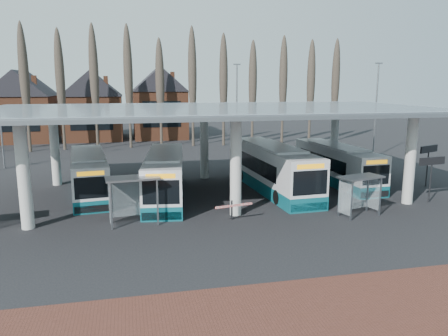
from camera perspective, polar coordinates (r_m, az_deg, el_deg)
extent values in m
plane|color=black|center=(24.93, 2.92, -7.74)|extent=(140.00, 140.00, 0.00)
cylinder|color=silver|center=(26.34, -24.68, -0.97)|extent=(0.70, 0.70, 6.00)
cylinder|color=silver|center=(37.02, -21.23, 2.48)|extent=(0.70, 0.70, 6.00)
cylinder|color=silver|center=(26.51, 1.55, 0.11)|extent=(0.70, 0.70, 6.00)
cylinder|color=silver|center=(37.13, -2.59, 3.24)|extent=(0.70, 0.70, 6.00)
cylinder|color=silver|center=(31.61, 23.15, 1.00)|extent=(0.70, 0.70, 6.00)
cylinder|color=silver|center=(40.93, 14.22, 3.64)|extent=(0.70, 0.70, 6.00)
cube|color=gray|center=(31.44, -0.89, 7.80)|extent=(32.00, 16.00, 0.12)
cube|color=silver|center=(31.44, -0.89, 7.93)|extent=(31.50, 15.50, 0.04)
cone|color=#473D33|center=(56.95, -24.70, 9.25)|extent=(0.36, 0.36, 14.50)
ellipsoid|color=#473D33|center=(56.95, -24.84, 10.99)|extent=(1.10, 1.10, 11.02)
cone|color=#473D33|center=(56.27, -20.67, 9.53)|extent=(0.36, 0.36, 14.50)
ellipsoid|color=#473D33|center=(56.27, -20.79, 11.30)|extent=(1.10, 1.10, 11.02)
cone|color=#473D33|center=(55.87, -16.55, 9.77)|extent=(0.36, 0.36, 14.50)
ellipsoid|color=#473D33|center=(55.87, -16.65, 11.55)|extent=(1.10, 1.10, 11.02)
cone|color=#473D33|center=(55.75, -12.39, 9.97)|extent=(0.36, 0.36, 14.50)
ellipsoid|color=#473D33|center=(55.75, -12.46, 11.75)|extent=(1.10, 1.10, 11.02)
cone|color=#473D33|center=(55.92, -8.22, 10.11)|extent=(0.36, 0.36, 14.50)
ellipsoid|color=#473D33|center=(55.92, -8.27, 11.89)|extent=(1.10, 1.10, 11.02)
cone|color=#473D33|center=(56.37, -4.10, 10.20)|extent=(0.36, 0.36, 14.50)
ellipsoid|color=#473D33|center=(56.37, -4.13, 11.97)|extent=(1.10, 1.10, 11.02)
cone|color=#473D33|center=(57.10, -0.07, 10.24)|extent=(0.36, 0.36, 14.50)
ellipsoid|color=#473D33|center=(57.10, -0.07, 11.98)|extent=(1.10, 1.10, 11.02)
cone|color=#473D33|center=(58.10, 3.85, 10.22)|extent=(0.36, 0.36, 14.50)
ellipsoid|color=#473D33|center=(58.10, 3.87, 11.94)|extent=(1.10, 1.10, 11.02)
cone|color=#473D33|center=(59.35, 7.62, 10.17)|extent=(0.36, 0.36, 14.50)
ellipsoid|color=#473D33|center=(59.35, 7.66, 11.85)|extent=(1.10, 1.10, 11.02)
cone|color=#473D33|center=(60.84, 11.21, 10.08)|extent=(0.36, 0.36, 14.50)
ellipsoid|color=#473D33|center=(60.84, 11.28, 11.71)|extent=(1.10, 1.10, 11.02)
cone|color=#473D33|center=(62.55, 14.62, 9.95)|extent=(0.36, 0.36, 14.50)
ellipsoid|color=#473D33|center=(62.55, 14.70, 11.54)|extent=(1.10, 1.10, 11.02)
cube|color=brown|center=(68.37, -24.63, 6.22)|extent=(8.00, 10.00, 7.00)
pyramid|color=black|center=(68.27, -25.10, 12.08)|extent=(8.30, 10.30, 3.50)
cube|color=brown|center=(67.05, -16.62, 6.68)|extent=(8.00, 10.00, 7.00)
pyramid|color=black|center=(66.95, -16.96, 12.66)|extent=(8.30, 10.30, 3.50)
cube|color=brown|center=(67.07, -8.45, 7.02)|extent=(8.00, 10.00, 7.00)
pyramid|color=black|center=(66.97, -8.62, 13.01)|extent=(8.30, 10.30, 3.50)
cylinder|color=slate|center=(46.33, -27.25, 6.07)|extent=(0.16, 0.16, 10.00)
cylinder|color=slate|center=(50.37, 1.67, 7.57)|extent=(0.16, 0.16, 10.00)
cube|color=slate|center=(50.33, 1.71, 13.37)|extent=(0.80, 0.15, 0.15)
cylinder|color=slate|center=(50.31, 19.21, 6.96)|extent=(0.16, 0.16, 10.00)
cube|color=slate|center=(50.26, 19.58, 12.77)|extent=(0.80, 0.15, 0.15)
cube|color=silver|center=(33.44, -17.24, -0.49)|extent=(3.44, 11.04, 2.53)
cube|color=#0C5460|center=(33.69, -17.13, -2.53)|extent=(3.46, 11.06, 0.81)
cube|color=silver|center=(33.22, -17.37, 1.72)|extent=(2.75, 6.70, 0.16)
cube|color=black|center=(33.87, -17.27, -0.20)|extent=(3.16, 8.02, 1.00)
cube|color=black|center=(28.14, -16.92, -2.49)|extent=(2.02, 0.27, 1.36)
cube|color=black|center=(38.75, -17.48, 1.15)|extent=(1.96, 0.26, 1.09)
cube|color=orange|center=(27.95, -17.03, -0.68)|extent=(1.61, 0.22, 0.27)
cube|color=black|center=(28.48, -16.77, -5.14)|extent=(2.19, 0.30, 0.45)
cylinder|color=black|center=(30.35, -18.90, -4.05)|extent=(0.34, 0.89, 0.87)
cylinder|color=black|center=(30.39, -14.95, -3.81)|extent=(0.34, 0.89, 0.87)
cylinder|color=black|center=(36.78, -18.91, -1.48)|extent=(0.34, 0.89, 0.87)
cylinder|color=black|center=(36.81, -15.66, -1.28)|extent=(0.34, 0.89, 0.87)
cube|color=silver|center=(31.25, -7.72, -0.68)|extent=(3.90, 11.77, 2.69)
cube|color=#0C5460|center=(31.54, -7.66, -2.99)|extent=(3.92, 11.79, 0.87)
cube|color=silver|center=(31.00, -7.79, 1.85)|extent=(3.07, 7.15, 0.17)
cube|color=black|center=(31.70, -7.69, -0.33)|extent=(3.52, 8.56, 1.06)
cube|color=black|center=(25.64, -8.24, -3.16)|extent=(2.15, 0.33, 1.44)
cube|color=black|center=(36.89, -7.37, 1.27)|extent=(2.08, 0.32, 1.15)
cube|color=orange|center=(25.42, -8.30, -1.06)|extent=(1.71, 0.27, 0.29)
cube|color=black|center=(26.03, -8.15, -6.24)|extent=(2.32, 0.37, 0.48)
cylinder|color=black|center=(28.08, -10.23, -4.76)|extent=(0.38, 0.95, 0.92)
cylinder|color=black|center=(27.97, -5.67, -4.70)|extent=(0.38, 0.95, 0.92)
cylinder|color=black|center=(34.87, -9.27, -1.64)|extent=(0.38, 0.95, 0.92)
cylinder|color=black|center=(34.78, -5.62, -1.58)|extent=(0.38, 0.95, 0.92)
cube|color=silver|center=(33.22, 6.38, 0.29)|extent=(3.30, 12.59, 2.91)
cube|color=#0C5460|center=(33.51, 6.33, -2.07)|extent=(3.33, 12.61, 0.94)
cube|color=silver|center=(32.98, 6.43, 2.86)|extent=(2.78, 7.60, 0.19)
cube|color=black|center=(33.68, 6.05, 0.62)|extent=(3.16, 9.11, 1.14)
cube|color=black|center=(27.67, 11.18, -1.91)|extent=(2.33, 0.19, 1.56)
cube|color=black|center=(38.95, 2.97, 2.07)|extent=(2.25, 0.18, 1.25)
cube|color=orange|center=(27.46, 11.26, 0.20)|extent=(1.85, 0.15, 0.31)
cube|color=black|center=(28.06, 11.05, -5.01)|extent=(2.52, 0.22, 0.52)
cylinder|color=black|center=(29.51, 7.01, -3.82)|extent=(0.34, 1.01, 1.00)
cylinder|color=black|center=(30.50, 11.19, -3.46)|extent=(0.34, 1.01, 1.00)
cylinder|color=black|center=(36.44, 2.45, -0.90)|extent=(0.34, 1.01, 1.00)
cylinder|color=black|center=(37.24, 5.96, -0.69)|extent=(0.34, 1.01, 1.00)
cube|color=silver|center=(36.89, 14.49, 0.75)|extent=(2.74, 11.17, 2.59)
cube|color=#0C5460|center=(37.12, 14.40, -1.15)|extent=(2.76, 11.19, 0.83)
cube|color=silver|center=(36.68, 14.59, 2.81)|extent=(2.35, 6.73, 0.17)
cube|color=black|center=(37.27, 14.16, 1.01)|extent=(2.67, 8.07, 1.02)
cube|color=black|center=(32.25, 19.23, -0.88)|extent=(2.08, 0.13, 1.39)
cube|color=black|center=(41.73, 10.84, 2.19)|extent=(2.01, 0.12, 1.11)
cube|color=orange|center=(32.08, 19.33, 0.74)|extent=(1.65, 0.10, 0.28)
cube|color=black|center=(32.56, 19.07, -3.26)|extent=(2.24, 0.15, 0.46)
cylinder|color=black|center=(33.62, 15.68, -2.41)|extent=(0.29, 0.90, 0.89)
cylinder|color=black|center=(34.73, 18.74, -2.17)|extent=(0.29, 0.90, 0.89)
cylinder|color=black|center=(39.46, 10.79, -0.25)|extent=(0.29, 0.90, 0.89)
cylinder|color=black|center=(40.41, 13.53, -0.10)|extent=(0.29, 0.90, 0.89)
cube|color=gray|center=(24.93, -14.54, -4.87)|extent=(0.09, 0.09, 2.67)
cube|color=gray|center=(25.19, -8.69, -4.48)|extent=(0.09, 0.09, 2.67)
cube|color=gray|center=(26.07, -14.70, -4.19)|extent=(0.09, 0.09, 2.67)
cube|color=gray|center=(26.31, -9.11, -3.82)|extent=(0.09, 0.09, 2.67)
cube|color=gray|center=(25.27, -11.87, -1.30)|extent=(3.12, 1.76, 0.11)
cube|color=silver|center=(26.19, -11.91, -3.87)|extent=(2.56, 0.28, 2.14)
cube|color=silver|center=(25.48, -14.75, -4.41)|extent=(0.15, 1.17, 2.14)
cube|color=silver|center=(25.74, -8.79, -4.02)|extent=(0.15, 1.17, 2.14)
cube|color=gray|center=(26.76, 16.31, -4.19)|extent=(0.09, 0.09, 2.39)
cube|color=gray|center=(28.34, 19.73, -3.56)|extent=(0.09, 0.09, 2.39)
cube|color=gray|center=(27.51, 14.82, -3.70)|extent=(0.09, 0.09, 2.39)
cube|color=gray|center=(29.05, 18.23, -3.12)|extent=(0.09, 0.09, 2.39)
cube|color=gray|center=(27.63, 17.46, -1.13)|extent=(2.93, 1.95, 0.10)
cube|color=silver|center=(28.29, 16.51, -3.29)|extent=(2.24, 0.60, 1.91)
cube|color=silver|center=(27.09, 15.48, -3.86)|extent=(0.29, 1.03, 1.91)
cube|color=silver|center=(28.72, 19.04, -3.23)|extent=(0.29, 1.03, 1.91)
cylinder|color=black|center=(32.75, 25.35, -1.47)|extent=(0.10, 0.10, 3.06)
cube|color=black|center=(32.52, 25.55, 0.83)|extent=(2.10, 0.38, 0.53)
cylinder|color=black|center=(37.78, 25.03, 0.18)|extent=(0.10, 0.10, 3.18)
cube|color=black|center=(37.57, 25.20, 2.26)|extent=(2.07, 0.93, 0.55)
cube|color=black|center=(26.09, 1.03, -5.52)|extent=(0.09, 0.09, 1.17)
cube|color=red|center=(25.47, 1.32, -4.93)|extent=(2.32, 0.59, 0.11)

